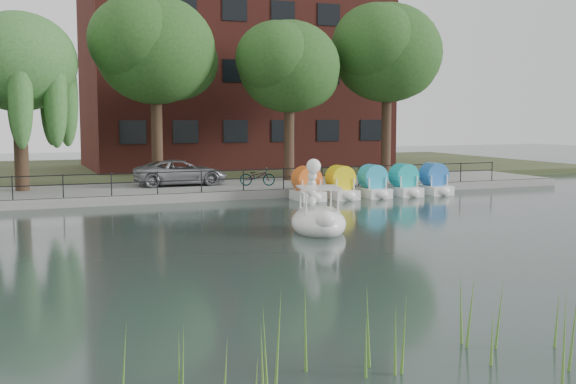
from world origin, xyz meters
TOP-DOWN VIEW (x-y plane):
  - ground_plane at (0.00, 0.00)m, footprint 120.00×120.00m
  - promenade at (0.00, 16.00)m, footprint 40.00×6.00m
  - kerb at (0.00, 13.05)m, footprint 40.00×0.25m
  - land_strip at (0.00, 30.00)m, footprint 60.00×22.00m
  - railing at (0.00, 13.25)m, footprint 32.00×0.05m
  - apartment_building at (7.00, 29.97)m, footprint 20.00×10.07m
  - willow_mid at (-7.50, 17.00)m, footprint 5.32×5.32m
  - broadleaf_center at (-1.00, 18.00)m, footprint 6.00×6.00m
  - broadleaf_right at (6.00, 17.50)m, footprint 5.40×5.40m
  - broadleaf_far at (12.50, 18.50)m, footprint 6.30×6.30m
  - minivan at (-0.11, 16.74)m, footprint 2.50×5.29m
  - bicycle at (3.37, 15.17)m, footprint 1.19×1.82m
  - swan_boat at (1.30, 3.31)m, footprint 2.39×3.16m
  - pedal_boat_row at (7.96, 11.72)m, footprint 7.95×1.70m

SIDE VIEW (x-z plane):
  - ground_plane at x=0.00m, z-range 0.00..0.00m
  - land_strip at x=0.00m, z-range 0.00..0.36m
  - promenade at x=0.00m, z-range 0.00..0.40m
  - kerb at x=0.00m, z-range 0.00..0.40m
  - swan_boat at x=1.30m, z-range -0.67..1.72m
  - pedal_boat_row at x=7.96m, z-range -0.09..1.31m
  - bicycle at x=3.37m, z-range 0.40..1.40m
  - minivan at x=-0.11m, z-range 0.40..1.86m
  - railing at x=0.00m, z-range 0.65..1.65m
  - willow_mid at x=-7.50m, z-range 2.17..10.32m
  - broadleaf_right at x=6.00m, z-range 2.22..10.55m
  - broadleaf_center at x=-1.00m, z-range 2.44..11.69m
  - broadleaf_far at x=12.50m, z-range 2.54..12.25m
  - apartment_building at x=7.00m, z-range 0.36..18.36m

